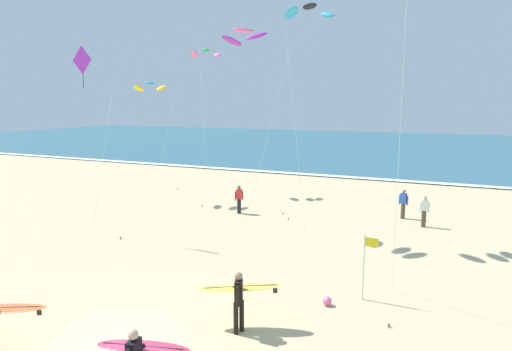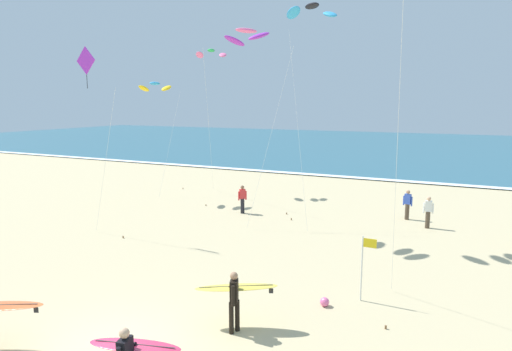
{
  "view_description": "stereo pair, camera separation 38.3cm",
  "coord_description": "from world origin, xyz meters",
  "px_view_note": "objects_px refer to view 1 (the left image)",
  "views": [
    {
      "loc": [
        7.32,
        -7.48,
        6.09
      ],
      "look_at": [
        0.81,
        7.03,
        3.45
      ],
      "focal_mm": 30.48,
      "sensor_mm": 36.0,
      "label": 1
    },
    {
      "loc": [
        7.67,
        -7.32,
        6.09
      ],
      "look_at": [
        0.81,
        7.03,
        3.45
      ],
      "focal_mm": 30.48,
      "sensor_mm": 36.0,
      "label": 2
    }
  ],
  "objects_px": {
    "kite_arc_charcoal_near": "(309,12)",
    "kite_arc_cobalt_mid": "(150,87)",
    "kite_arc_emerald_high": "(206,54)",
    "beach_ball": "(327,301)",
    "bystander_white_top": "(424,211)",
    "surfer_lead": "(239,293)",
    "kite_arc_rose_low": "(244,36)",
    "bystander_red_top": "(239,199)",
    "bystander_blue_top": "(403,204)",
    "lifeguard_flag": "(366,261)",
    "kite_diamond_violet_distant": "(83,66)"
  },
  "relations": [
    {
      "from": "surfer_lead",
      "to": "bystander_red_top",
      "type": "bearing_deg",
      "value": 116.38
    },
    {
      "from": "kite_arc_emerald_high",
      "to": "bystander_blue_top",
      "type": "distance_m",
      "value": 16.13
    },
    {
      "from": "kite_arc_charcoal_near",
      "to": "bystander_white_top",
      "type": "relative_size",
      "value": 6.54
    },
    {
      "from": "kite_arc_cobalt_mid",
      "to": "kite_diamond_violet_distant",
      "type": "bearing_deg",
      "value": -74.95
    },
    {
      "from": "bystander_blue_top",
      "to": "beach_ball",
      "type": "bearing_deg",
      "value": -95.11
    },
    {
      "from": "bystander_blue_top",
      "to": "bystander_red_top",
      "type": "bearing_deg",
      "value": -163.05
    },
    {
      "from": "beach_ball",
      "to": "surfer_lead",
      "type": "bearing_deg",
      "value": -127.69
    },
    {
      "from": "surfer_lead",
      "to": "kite_arc_cobalt_mid",
      "type": "bearing_deg",
      "value": 134.69
    },
    {
      "from": "kite_arc_emerald_high",
      "to": "bystander_blue_top",
      "type": "relative_size",
      "value": 6.13
    },
    {
      "from": "kite_arc_emerald_high",
      "to": "surfer_lead",
      "type": "bearing_deg",
      "value": -57.19
    },
    {
      "from": "bystander_blue_top",
      "to": "kite_arc_charcoal_near",
      "type": "bearing_deg",
      "value": -130.08
    },
    {
      "from": "lifeguard_flag",
      "to": "bystander_blue_top",
      "type": "bearing_deg",
      "value": 89.56
    },
    {
      "from": "surfer_lead",
      "to": "kite_arc_emerald_high",
      "type": "bearing_deg",
      "value": 122.81
    },
    {
      "from": "kite_arc_rose_low",
      "to": "kite_diamond_violet_distant",
      "type": "xyz_separation_m",
      "value": [
        -6.3,
        -3.46,
        -1.37
      ]
    },
    {
      "from": "lifeguard_flag",
      "to": "kite_arc_cobalt_mid",
      "type": "bearing_deg",
      "value": 148.69
    },
    {
      "from": "kite_arc_rose_low",
      "to": "bystander_red_top",
      "type": "height_order",
      "value": "kite_arc_rose_low"
    },
    {
      "from": "bystander_blue_top",
      "to": "surfer_lead",
      "type": "bearing_deg",
      "value": -101.57
    },
    {
      "from": "kite_arc_rose_low",
      "to": "lifeguard_flag",
      "type": "distance_m",
      "value": 11.64
    },
    {
      "from": "lifeguard_flag",
      "to": "surfer_lead",
      "type": "bearing_deg",
      "value": -130.79
    },
    {
      "from": "kite_diamond_violet_distant",
      "to": "kite_arc_charcoal_near",
      "type": "bearing_deg",
      "value": 24.44
    },
    {
      "from": "bystander_red_top",
      "to": "bystander_white_top",
      "type": "bearing_deg",
      "value": 7.91
    },
    {
      "from": "kite_arc_cobalt_mid",
      "to": "bystander_blue_top",
      "type": "bearing_deg",
      "value": 6.24
    },
    {
      "from": "kite_arc_emerald_high",
      "to": "bystander_white_top",
      "type": "height_order",
      "value": "kite_arc_emerald_high"
    },
    {
      "from": "surfer_lead",
      "to": "bystander_red_top",
      "type": "height_order",
      "value": "surfer_lead"
    },
    {
      "from": "kite_arc_emerald_high",
      "to": "kite_arc_rose_low",
      "type": "xyz_separation_m",
      "value": [
        6.62,
        -7.82,
        -0.31
      ]
    },
    {
      "from": "kite_arc_rose_low",
      "to": "kite_diamond_violet_distant",
      "type": "height_order",
      "value": "kite_arc_rose_low"
    },
    {
      "from": "kite_arc_rose_low",
      "to": "kite_diamond_violet_distant",
      "type": "distance_m",
      "value": 7.32
    },
    {
      "from": "bystander_white_top",
      "to": "lifeguard_flag",
      "type": "bearing_deg",
      "value": -97.16
    },
    {
      "from": "kite_arc_emerald_high",
      "to": "beach_ball",
      "type": "bearing_deg",
      "value": -48.57
    },
    {
      "from": "kite_arc_rose_low",
      "to": "bystander_red_top",
      "type": "relative_size",
      "value": 5.95
    },
    {
      "from": "beach_ball",
      "to": "kite_diamond_violet_distant",
      "type": "bearing_deg",
      "value": 167.14
    },
    {
      "from": "kite_diamond_violet_distant",
      "to": "kite_arc_cobalt_mid",
      "type": "bearing_deg",
      "value": 105.05
    },
    {
      "from": "kite_arc_charcoal_near",
      "to": "bystander_white_top",
      "type": "height_order",
      "value": "kite_arc_charcoal_near"
    },
    {
      "from": "kite_arc_cobalt_mid",
      "to": "kite_arc_rose_low",
      "type": "bearing_deg",
      "value": -24.44
    },
    {
      "from": "kite_arc_charcoal_near",
      "to": "kite_arc_cobalt_mid",
      "type": "relative_size",
      "value": 1.4
    },
    {
      "from": "kite_arc_emerald_high",
      "to": "bystander_red_top",
      "type": "xyz_separation_m",
      "value": [
        4.93,
        -5.02,
        -8.61
      ]
    },
    {
      "from": "surfer_lead",
      "to": "kite_arc_charcoal_near",
      "type": "distance_m",
      "value": 12.97
    },
    {
      "from": "kite_arc_cobalt_mid",
      "to": "bystander_white_top",
      "type": "bearing_deg",
      "value": 1.38
    },
    {
      "from": "bystander_white_top",
      "to": "beach_ball",
      "type": "xyz_separation_m",
      "value": [
        -2.15,
        -10.35,
        -0.67
      ]
    },
    {
      "from": "kite_arc_cobalt_mid",
      "to": "bystander_red_top",
      "type": "relative_size",
      "value": 4.67
    },
    {
      "from": "kite_diamond_violet_distant",
      "to": "lifeguard_flag",
      "type": "bearing_deg",
      "value": -8.27
    },
    {
      "from": "surfer_lead",
      "to": "kite_arc_emerald_high",
      "type": "distance_m",
      "value": 21.23
    },
    {
      "from": "beach_ball",
      "to": "kite_arc_rose_low",
      "type": "bearing_deg",
      "value": 132.85
    },
    {
      "from": "beach_ball",
      "to": "bystander_blue_top",
      "type": "bearing_deg",
      "value": 84.89
    },
    {
      "from": "kite_arc_charcoal_near",
      "to": "kite_diamond_violet_distant",
      "type": "relative_size",
      "value": 1.21
    },
    {
      "from": "kite_arc_rose_low",
      "to": "lifeguard_flag",
      "type": "bearing_deg",
      "value": -38.54
    },
    {
      "from": "beach_ball",
      "to": "kite_arc_cobalt_mid",
      "type": "bearing_deg",
      "value": 144.57
    },
    {
      "from": "bystander_white_top",
      "to": "beach_ball",
      "type": "height_order",
      "value": "bystander_white_top"
    },
    {
      "from": "surfer_lead",
      "to": "kite_arc_emerald_high",
      "type": "xyz_separation_m",
      "value": [
        -10.57,
        16.39,
        8.38
      ]
    },
    {
      "from": "surfer_lead",
      "to": "kite_diamond_violet_distant",
      "type": "bearing_deg",
      "value": 153.5
    }
  ]
}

